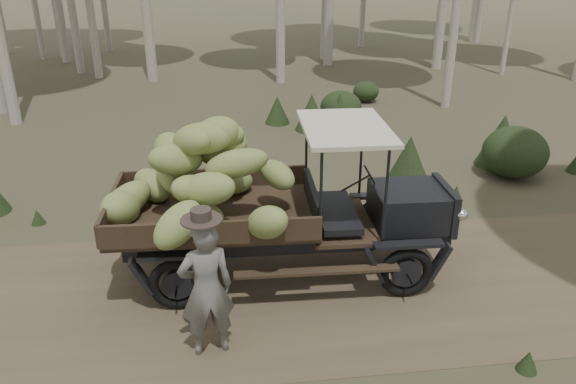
% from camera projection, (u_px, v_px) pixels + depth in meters
% --- Properties ---
extents(ground, '(120.00, 120.00, 0.00)m').
position_uv_depth(ground, '(165.00, 300.00, 8.56)').
color(ground, '#473D2B').
rests_on(ground, ground).
extents(dirt_track, '(70.00, 4.00, 0.01)m').
position_uv_depth(dirt_track, '(165.00, 300.00, 8.56)').
color(dirt_track, brown).
rests_on(dirt_track, ground).
extents(banana_truck, '(5.74, 2.79, 2.76)m').
position_uv_depth(banana_truck, '(243.00, 189.00, 8.57)').
color(banana_truck, black).
rests_on(banana_truck, ground).
extents(farmer, '(0.78, 0.60, 2.09)m').
position_uv_depth(farmer, '(206.00, 287.00, 7.11)').
color(farmer, '#615E58').
rests_on(farmer, ground).
extents(undergrowth, '(22.91, 23.72, 1.31)m').
position_uv_depth(undergrowth, '(104.00, 293.00, 7.80)').
color(undergrowth, '#233319').
rests_on(undergrowth, ground).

